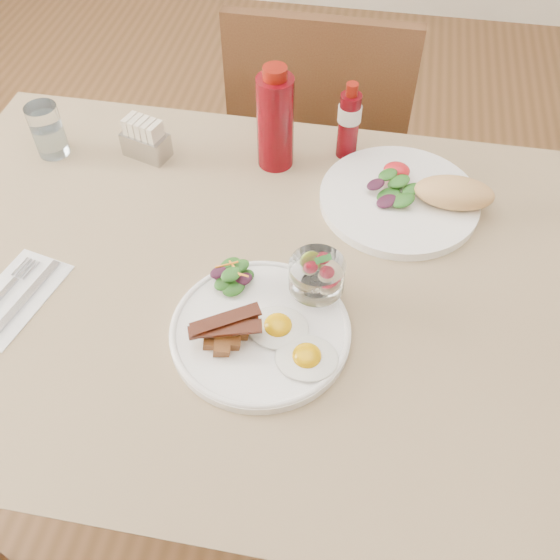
{
  "coord_description": "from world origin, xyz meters",
  "views": [
    {
      "loc": [
        0.14,
        -0.66,
        1.55
      ],
      "look_at": [
        0.02,
        -0.05,
        0.82
      ],
      "focal_mm": 40.0,
      "sensor_mm": 36.0,
      "label": 1
    }
  ],
  "objects": [
    {
      "name": "bacon_potato_pile",
      "position": [
        -0.04,
        -0.15,
        0.79
      ],
      "size": [
        0.11,
        0.08,
        0.05
      ],
      "rotation": [
        0.0,
        0.0,
        -0.08
      ],
      "color": "brown",
      "rests_on": "main_plate"
    },
    {
      "name": "side_salad",
      "position": [
        -0.06,
        -0.04,
        0.79
      ],
      "size": [
        0.07,
        0.07,
        0.04
      ],
      "rotation": [
        0.0,
        0.0,
        0.08
      ],
      "color": "#164712",
      "rests_on": "main_plate"
    },
    {
      "name": "water_glass",
      "position": [
        -0.5,
        0.25,
        0.8
      ],
      "size": [
        0.06,
        0.06,
        0.11
      ],
      "color": "white",
      "rests_on": "table"
    },
    {
      "name": "fried_eggs",
      "position": [
        0.06,
        -0.13,
        0.78
      ],
      "size": [
        0.15,
        0.14,
        0.03
      ],
      "rotation": [
        0.0,
        0.0,
        -0.1
      ],
      "color": "silver",
      "rests_on": "main_plate"
    },
    {
      "name": "ketchup_bottle",
      "position": [
        -0.05,
        0.3,
        0.85
      ],
      "size": [
        0.08,
        0.08,
        0.21
      ],
      "rotation": [
        0.0,
        0.0,
        0.13
      ],
      "color": "#59050B",
      "rests_on": "table"
    },
    {
      "name": "main_plate",
      "position": [
        0.0,
        -0.11,
        0.76
      ],
      "size": [
        0.28,
        0.28,
        0.02
      ],
      "primitive_type": "cylinder",
      "color": "white",
      "rests_on": "table"
    },
    {
      "name": "second_plate",
      "position": [
        0.22,
        0.23,
        0.77
      ],
      "size": [
        0.32,
        0.3,
        0.07
      ],
      "rotation": [
        0.0,
        0.0,
        0.4
      ],
      "color": "white",
      "rests_on": "table"
    },
    {
      "name": "chair_far",
      "position": [
        0.0,
        0.66,
        0.52
      ],
      "size": [
        0.42,
        0.42,
        0.93
      ],
      "color": "brown",
      "rests_on": "ground"
    },
    {
      "name": "table",
      "position": [
        0.0,
        0.0,
        0.66
      ],
      "size": [
        1.33,
        0.88,
        0.75
      ],
      "color": "brown",
      "rests_on": "ground"
    },
    {
      "name": "napkin_cutlery",
      "position": [
        -0.41,
        -0.12,
        0.75
      ],
      "size": [
        0.14,
        0.21,
        0.01
      ],
      "rotation": [
        0.0,
        0.0,
        -0.22
      ],
      "color": "white",
      "rests_on": "table"
    },
    {
      "name": "fruit_cup",
      "position": [
        0.08,
        -0.03,
        0.82
      ],
      "size": [
        0.09,
        0.09,
        0.09
      ],
      "rotation": [
        0.0,
        0.0,
        0.09
      ],
      "color": "white",
      "rests_on": "main_plate"
    },
    {
      "name": "sugar_caddy",
      "position": [
        -0.31,
        0.28,
        0.79
      ],
      "size": [
        0.1,
        0.07,
        0.08
      ],
      "rotation": [
        0.0,
        0.0,
        -0.3
      ],
      "color": "#A9A9AD",
      "rests_on": "table"
    },
    {
      "name": "hot_sauce_bottle",
      "position": [
        0.09,
        0.35,
        0.83
      ],
      "size": [
        0.06,
        0.06,
        0.16
      ],
      "rotation": [
        0.0,
        0.0,
        0.33
      ],
      "color": "#59050B",
      "rests_on": "table"
    }
  ]
}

